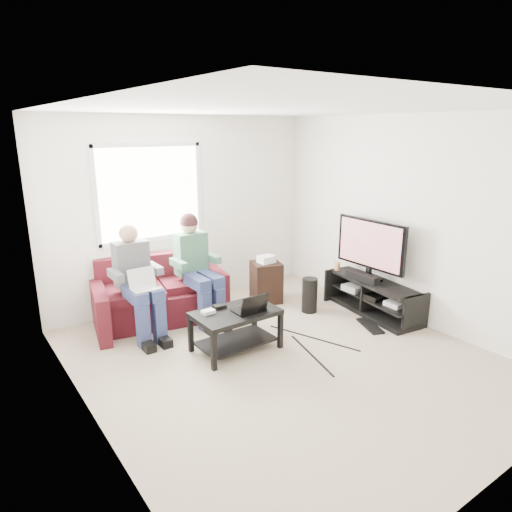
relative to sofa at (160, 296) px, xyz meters
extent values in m
plane|color=tan|center=(0.62, -1.82, -0.31)|extent=(4.50, 4.50, 0.00)
plane|color=white|center=(0.62, -1.82, 2.29)|extent=(4.50, 4.50, 0.00)
plane|color=white|center=(0.62, 0.43, 0.99)|extent=(4.50, 0.00, 4.50)
plane|color=white|center=(-1.38, -1.82, 0.99)|extent=(0.00, 4.50, 4.50)
plane|color=white|center=(2.62, -1.82, 0.99)|extent=(0.00, 4.50, 4.50)
cube|color=white|center=(0.12, 0.42, 1.29)|extent=(1.40, 0.01, 1.20)
cube|color=silver|center=(0.12, 0.41, 1.29)|extent=(1.48, 0.04, 1.28)
cube|color=#4B1220|center=(0.00, -0.05, -0.10)|extent=(1.55, 1.04, 0.40)
cube|color=#4B1220|center=(0.00, 0.28, 0.30)|extent=(1.44, 0.48, 0.41)
cube|color=#4B1220|center=(-0.79, -0.05, -0.02)|extent=(0.32, 0.88, 0.58)
cube|color=#4B1220|center=(0.79, -0.05, -0.02)|extent=(0.32, 0.88, 0.58)
cube|color=#4B1220|center=(-0.36, -0.07, 0.15)|extent=(0.79, 0.77, 0.10)
cube|color=#4B1220|center=(0.36, -0.07, 0.15)|extent=(0.79, 0.77, 0.10)
cube|color=navy|center=(-0.50, -0.46, 0.27)|extent=(0.16, 0.45, 0.14)
cube|color=navy|center=(-0.30, -0.46, 0.27)|extent=(0.16, 0.45, 0.14)
cube|color=navy|center=(-0.50, -0.65, -0.05)|extent=(0.13, 0.13, 0.50)
cube|color=navy|center=(-0.30, -0.65, -0.05)|extent=(0.13, 0.13, 0.50)
cube|color=#55555A|center=(-0.40, -0.14, 0.55)|extent=(0.40, 0.22, 0.55)
sphere|color=tan|center=(-0.40, -0.12, 0.92)|extent=(0.22, 0.22, 0.22)
cube|color=navy|center=(0.30, -0.46, 0.27)|extent=(0.16, 0.45, 0.14)
cube|color=navy|center=(0.50, -0.46, 0.27)|extent=(0.16, 0.45, 0.14)
cube|color=navy|center=(0.30, -0.65, -0.05)|extent=(0.13, 0.13, 0.50)
cube|color=navy|center=(0.50, -0.65, -0.05)|extent=(0.13, 0.13, 0.50)
cube|color=#4B4D4D|center=(0.40, -0.14, 0.55)|extent=(0.40, 0.22, 0.55)
sphere|color=tan|center=(0.40, -0.12, 0.92)|extent=(0.22, 0.22, 0.22)
sphere|color=#31181B|center=(0.40, -0.12, 0.96)|extent=(0.23, 0.23, 0.23)
cube|color=black|center=(0.32, -1.32, 0.13)|extent=(0.93, 0.58, 0.05)
cube|color=black|center=(0.32, -1.32, -0.20)|extent=(0.85, 0.49, 0.02)
cube|color=black|center=(-0.12, -1.57, -0.10)|extent=(0.05, 0.05, 0.42)
cube|color=black|center=(0.75, -1.57, -0.10)|extent=(0.05, 0.05, 0.42)
cube|color=black|center=(-0.12, -1.07, -0.10)|extent=(0.05, 0.05, 0.42)
cube|color=black|center=(0.75, -1.07, -0.10)|extent=(0.05, 0.05, 0.42)
cube|color=silver|center=(0.04, -1.20, 0.18)|extent=(0.14, 0.09, 0.04)
cube|color=black|center=(0.22, -1.14, 0.18)|extent=(0.14, 0.09, 0.04)
cube|color=gray|center=(0.62, -1.17, 0.18)|extent=(0.14, 0.10, 0.04)
cube|color=black|center=(2.39, -1.51, 0.14)|extent=(0.61, 1.44, 0.04)
cube|color=black|center=(2.39, -1.51, -0.07)|extent=(0.56, 1.37, 0.03)
cube|color=black|center=(2.39, -1.51, -0.28)|extent=(0.61, 1.44, 0.06)
cube|color=black|center=(2.39, -2.18, -0.07)|extent=(0.42, 0.10, 0.46)
cube|color=black|center=(2.39, -0.83, -0.07)|extent=(0.42, 0.10, 0.46)
cube|color=black|center=(2.39, -1.41, 0.18)|extent=(0.12, 0.40, 0.04)
cube|color=black|center=(2.39, -1.41, 0.26)|extent=(0.06, 0.06, 0.12)
cube|color=black|center=(2.39, -1.41, 0.64)|extent=(0.05, 1.10, 0.65)
cube|color=#DF346A|center=(2.36, -1.41, 0.64)|extent=(0.01, 1.01, 0.58)
cube|color=black|center=(2.27, -1.41, 0.21)|extent=(0.12, 0.50, 0.10)
cylinder|color=tan|center=(2.34, -0.88, 0.22)|extent=(0.08, 0.08, 0.12)
cube|color=silver|center=(2.39, -1.91, -0.03)|extent=(0.30, 0.22, 0.06)
cube|color=gray|center=(2.39, -1.21, -0.02)|extent=(0.34, 0.26, 0.08)
cube|color=black|center=(2.39, -1.56, -0.02)|extent=(0.38, 0.30, 0.07)
cylinder|color=black|center=(1.74, -0.97, -0.07)|extent=(0.21, 0.21, 0.47)
cube|color=black|center=(2.03, -1.79, -0.29)|extent=(0.32, 0.50, 0.03)
cube|color=black|center=(1.50, -0.31, -0.01)|extent=(0.39, 0.39, 0.58)
cube|color=silver|center=(1.50, -0.31, 0.33)|extent=(0.22, 0.18, 0.10)
camera|label=1|loc=(-2.22, -5.28, 2.11)|focal=32.00mm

